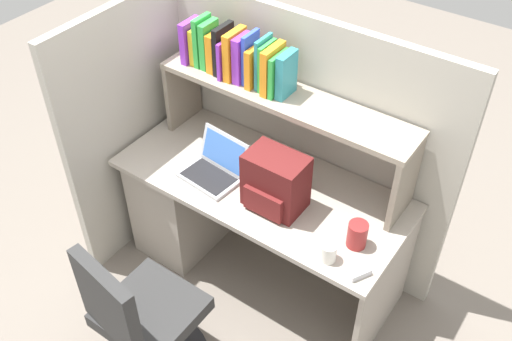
% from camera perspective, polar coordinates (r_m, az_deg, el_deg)
% --- Properties ---
extents(ground_plane, '(8.00, 8.00, 0.00)m').
position_cam_1_polar(ground_plane, '(3.66, 0.46, -9.60)').
color(ground_plane, slate).
extents(desk, '(1.60, 0.70, 0.73)m').
position_cam_1_polar(desk, '(3.53, -4.71, -2.58)').
color(desk, '#AAA093').
rests_on(desk, ground_plane).
extents(cubicle_partition_rear, '(1.84, 0.05, 1.55)m').
position_cam_1_polar(cubicle_partition_rear, '(3.34, 4.26, 3.02)').
color(cubicle_partition_rear, '#B2ADA0').
rests_on(cubicle_partition_rear, ground_plane).
extents(cubicle_partition_left, '(0.05, 1.06, 1.55)m').
position_cam_1_polar(cubicle_partition_left, '(3.51, -11.43, 4.37)').
color(cubicle_partition_left, '#B2ADA0').
rests_on(cubicle_partition_left, ground_plane).
extents(overhead_hutch, '(1.44, 0.28, 0.45)m').
position_cam_1_polar(overhead_hutch, '(3.04, 2.74, 5.85)').
color(overhead_hutch, gray).
rests_on(overhead_hutch, desk).
extents(reference_books_on_shelf, '(0.65, 0.18, 0.28)m').
position_cam_1_polar(reference_books_on_shelf, '(3.05, -1.77, 11.04)').
color(reference_books_on_shelf, purple).
rests_on(reference_books_on_shelf, overhead_hutch).
extents(laptop, '(0.33, 0.29, 0.22)m').
position_cam_1_polar(laptop, '(3.15, -4.01, 0.30)').
color(laptop, '#B7BABF').
rests_on(laptop, desk).
extents(backpack, '(0.30, 0.22, 0.31)m').
position_cam_1_polar(backpack, '(2.90, 1.86, -1.18)').
color(backpack, '#591919').
rests_on(backpack, desk).
extents(computer_mouse, '(0.10, 0.12, 0.03)m').
position_cam_1_polar(computer_mouse, '(2.73, 9.96, -9.70)').
color(computer_mouse, silver).
rests_on(computer_mouse, desk).
extents(paper_cup, '(0.08, 0.08, 0.10)m').
position_cam_1_polar(paper_cup, '(2.74, 7.06, -7.92)').
color(paper_cup, white).
rests_on(paper_cup, desk).
extents(snack_canister, '(0.10, 0.10, 0.14)m').
position_cam_1_polar(snack_canister, '(2.81, 9.83, -6.18)').
color(snack_canister, maroon).
rests_on(snack_canister, desk).
extents(office_chair, '(0.52, 0.52, 0.93)m').
position_cam_1_polar(office_chair, '(3.00, -10.93, -14.56)').
color(office_chair, black).
rests_on(office_chair, ground_plane).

